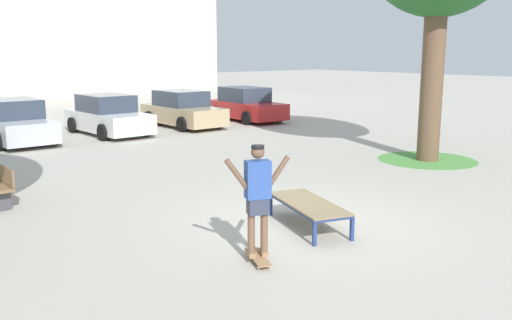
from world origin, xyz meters
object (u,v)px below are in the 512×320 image
at_px(skate_box, 309,205).
at_px(skater, 258,193).
at_px(skateboard, 258,257).
at_px(car_tan, 182,110).
at_px(car_red, 246,105).
at_px(car_silver, 15,123).
at_px(car_white, 108,116).

xyz_separation_m(skate_box, skater, (-1.77, -0.74, 0.66)).
bearing_deg(skateboard, skater, 68.18).
bearing_deg(car_tan, skate_box, -112.19).
relative_size(skate_box, car_red, 0.48).
bearing_deg(skate_box, car_silver, 95.98).
height_order(skate_box, car_white, car_white).
height_order(skateboard, car_white, car_white).
distance_m(skater, car_red, 17.23).
xyz_separation_m(car_white, car_tan, (3.33, 0.09, 0.00)).
bearing_deg(car_red, car_white, -179.20).
bearing_deg(car_white, skate_box, -98.66).
distance_m(skateboard, skater, 0.99).
relative_size(skateboard, car_white, 0.19).
bearing_deg(car_tan, car_silver, 179.69).
relative_size(skate_box, car_tan, 0.48).
relative_size(car_silver, car_red, 0.98).
relative_size(skater, car_tan, 0.40).
bearing_deg(car_red, car_silver, 179.78).
bearing_deg(skate_box, car_red, 56.39).
relative_size(car_white, car_red, 0.99).
distance_m(skateboard, car_tan, 15.45).
bearing_deg(skateboard, car_tan, 62.77).
xyz_separation_m(skateboard, skater, (0.00, 0.00, 0.99)).
bearing_deg(skater, skate_box, 22.70).
bearing_deg(car_red, car_tan, 179.97).
height_order(car_white, car_tan, same).
bearing_deg(car_silver, car_tan, -0.31).
relative_size(skate_box, skater, 1.20).
height_order(skater, car_white, skater).
relative_size(car_white, car_tan, 1.01).
bearing_deg(skate_box, car_white, 81.34).
bearing_deg(skater, car_white, 74.69).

